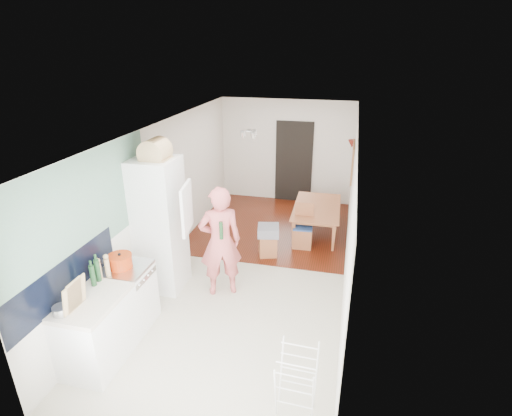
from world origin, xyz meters
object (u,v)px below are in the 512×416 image
at_px(dining_table, 318,222).
at_px(stool, 268,245).
at_px(dining_chair, 303,227).
at_px(person, 220,232).
at_px(drying_rack, 296,383).

distance_m(dining_table, stool, 1.44).
height_order(dining_chair, stool, dining_chair).
height_order(dining_table, stool, dining_table).
xyz_separation_m(dining_table, stool, (-0.81, -1.19, -0.04)).
xyz_separation_m(person, drying_rack, (1.47, -1.96, -0.66)).
height_order(person, drying_rack, person).
height_order(dining_table, dining_chair, dining_chair).
bearing_deg(dining_table, dining_chair, 160.37).
bearing_deg(drying_rack, person, 128.98).
relative_size(person, stool, 5.03).
xyz_separation_m(dining_table, dining_chair, (-0.23, -0.68, 0.18)).
distance_m(person, dining_chair, 2.20).
bearing_deg(dining_chair, drying_rack, -86.40).
distance_m(person, dining_table, 2.93).
relative_size(dining_table, drying_rack, 1.81).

